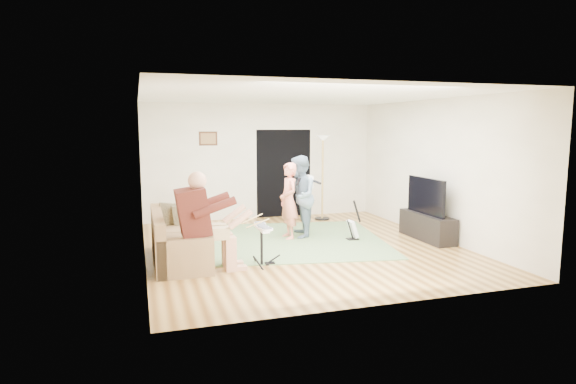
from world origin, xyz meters
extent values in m
plane|color=brown|center=(0.00, 0.00, 0.00)|extent=(6.00, 6.00, 0.00)
plane|color=white|center=(0.00, 0.00, 2.70)|extent=(6.00, 6.00, 0.00)
plane|color=#9B602F|center=(-2.74, 0.20, 1.55)|extent=(0.00, 2.05, 2.05)
plane|color=black|center=(0.55, 2.99, 1.05)|extent=(2.10, 0.00, 2.10)
cube|color=#3F2314|center=(-1.25, 2.99, 1.90)|extent=(0.42, 0.03, 0.32)
cube|color=#5A7A4A|center=(0.04, 0.53, 0.01)|extent=(3.77, 3.75, 0.02)
cube|color=olive|center=(-2.20, -0.26, 0.20)|extent=(0.81, 1.63, 0.40)
cube|color=olive|center=(-2.54, -0.26, 0.41)|extent=(0.15, 2.01, 0.81)
cube|color=olive|center=(-2.20, 0.65, 0.29)|extent=(0.81, 0.19, 0.57)
cube|color=olive|center=(-2.20, -1.17, 0.29)|extent=(0.81, 0.19, 0.57)
cube|color=#4C1C15|center=(-2.05, -0.91, 0.91)|extent=(0.42, 0.55, 0.70)
sphere|color=tan|center=(-1.98, -0.91, 1.38)|extent=(0.28, 0.28, 0.28)
cylinder|color=black|center=(-1.00, -0.91, 0.31)|extent=(0.04, 0.04, 0.58)
cube|color=white|center=(-1.00, -0.91, 0.59)|extent=(0.11, 0.58, 0.03)
imported|color=#F18069|center=(-0.04, 0.72, 0.74)|extent=(0.38, 0.56, 1.49)
imported|color=slate|center=(0.19, 0.77, 0.81)|extent=(0.78, 0.91, 1.62)
cube|color=black|center=(1.09, 0.22, 0.01)|extent=(0.21, 0.17, 0.03)
cube|color=white|center=(1.09, 0.22, 0.22)|extent=(0.17, 0.25, 0.33)
cylinder|color=black|center=(1.18, 0.22, 0.56)|extent=(0.17, 0.04, 0.43)
cylinder|color=black|center=(1.30, 2.35, 0.02)|extent=(0.35, 0.35, 0.03)
cylinder|color=tan|center=(1.30, 2.35, 0.95)|extent=(0.05, 0.05, 1.86)
cone|color=white|center=(1.30, 2.35, 1.90)|extent=(0.31, 0.31, 0.12)
cube|color=beige|center=(-1.83, 1.60, 0.41)|extent=(0.44, 0.44, 0.04)
cube|color=orange|center=(-1.83, 1.78, 0.71)|extent=(0.37, 0.13, 0.38)
cube|color=black|center=(2.50, -0.15, 0.25)|extent=(0.40, 1.40, 0.50)
cube|color=black|center=(2.45, -0.15, 0.85)|extent=(0.06, 1.16, 0.70)
camera|label=1|loc=(-2.81, -8.05, 2.18)|focal=30.00mm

